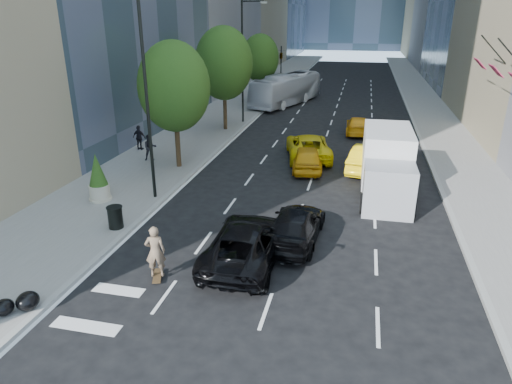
% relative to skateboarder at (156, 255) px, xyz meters
% --- Properties ---
extents(ground, '(160.00, 160.00, 0.00)m').
position_rel_skateboarder_xyz_m(ground, '(3.20, 3.00, -0.97)').
color(ground, black).
rests_on(ground, ground).
extents(sidewalk_left, '(6.00, 120.00, 0.15)m').
position_rel_skateboarder_xyz_m(sidewalk_left, '(-5.80, 33.00, -0.89)').
color(sidewalk_left, slate).
rests_on(sidewalk_left, ground).
extents(sidewalk_right, '(4.00, 120.00, 0.15)m').
position_rel_skateboarder_xyz_m(sidewalk_right, '(13.20, 33.00, -0.89)').
color(sidewalk_right, slate).
rests_on(sidewalk_right, ground).
extents(lamp_near, '(2.13, 0.22, 10.00)m').
position_rel_skateboarder_xyz_m(lamp_near, '(-3.12, 7.00, 4.84)').
color(lamp_near, black).
rests_on(lamp_near, sidewalk_left).
extents(lamp_far, '(2.13, 0.22, 10.00)m').
position_rel_skateboarder_xyz_m(lamp_far, '(-3.12, 25.00, 4.84)').
color(lamp_far, black).
rests_on(lamp_far, sidewalk_left).
extents(tree_near, '(4.20, 4.20, 7.46)m').
position_rel_skateboarder_xyz_m(tree_near, '(-4.00, 12.00, 4.00)').
color(tree_near, '#311E13').
rests_on(tree_near, sidewalk_left).
extents(tree_mid, '(4.50, 4.50, 7.99)m').
position_rel_skateboarder_xyz_m(tree_mid, '(-4.00, 22.00, 4.35)').
color(tree_mid, '#311E13').
rests_on(tree_mid, sidewalk_left).
extents(tree_far, '(3.90, 3.90, 6.92)m').
position_rel_skateboarder_xyz_m(tree_far, '(-4.00, 35.00, 3.66)').
color(tree_far, '#311E13').
rests_on(tree_far, sidewalk_left).
extents(traffic_signal, '(2.48, 0.53, 5.20)m').
position_rel_skateboarder_xyz_m(traffic_signal, '(-3.20, 43.00, 3.27)').
color(traffic_signal, black).
rests_on(traffic_signal, sidewalk_left).
extents(facade_flags, '(1.85, 13.30, 2.05)m').
position_rel_skateboarder_xyz_m(facade_flags, '(13.84, 13.00, 5.22)').
color(facade_flags, black).
rests_on(facade_flags, ground).
extents(skateboarder, '(0.82, 0.67, 1.94)m').
position_rel_skateboarder_xyz_m(skateboarder, '(0.00, 0.00, 0.00)').
color(skateboarder, brown).
rests_on(skateboarder, ground).
extents(black_sedan_lincoln, '(2.60, 5.59, 1.55)m').
position_rel_skateboarder_xyz_m(black_sedan_lincoln, '(2.80, 2.00, -0.20)').
color(black_sedan_lincoln, black).
rests_on(black_sedan_lincoln, ground).
extents(black_sedan_mercedes, '(2.26, 5.01, 1.42)m').
position_rel_skateboarder_xyz_m(black_sedan_mercedes, '(4.40, 4.00, -0.26)').
color(black_sedan_mercedes, black).
rests_on(black_sedan_mercedes, ground).
extents(taxi_a, '(2.37, 4.59, 1.49)m').
position_rel_skateboarder_xyz_m(taxi_a, '(3.70, 13.53, -0.22)').
color(taxi_a, orange).
rests_on(taxi_a, ground).
extents(taxi_b, '(2.77, 5.26, 1.65)m').
position_rel_skateboarder_xyz_m(taxi_b, '(7.40, 14.18, -0.14)').
color(taxi_b, yellow).
rests_on(taxi_b, ground).
extents(taxi_c, '(3.81, 6.14, 1.58)m').
position_rel_skateboarder_xyz_m(taxi_c, '(3.47, 16.00, -0.18)').
color(taxi_c, yellow).
rests_on(taxi_c, ground).
extents(taxi_d, '(1.91, 4.53, 1.31)m').
position_rel_skateboarder_xyz_m(taxi_d, '(6.54, 23.50, -0.32)').
color(taxi_d, '#FFA80D').
rests_on(taxi_d, ground).
extents(city_bus, '(6.01, 11.53, 3.14)m').
position_rel_skateboarder_xyz_m(city_bus, '(-1.10, 34.61, 0.60)').
color(city_bus, silver).
rests_on(city_bus, ground).
extents(box_truck, '(2.57, 6.85, 3.26)m').
position_rel_skateboarder_xyz_m(box_truck, '(8.20, 10.52, 0.69)').
color(box_truck, silver).
rests_on(box_truck, ground).
extents(pedestrian_a, '(1.02, 0.96, 1.67)m').
position_rel_skateboarder_xyz_m(pedestrian_a, '(-6.22, 12.74, 0.02)').
color(pedestrian_a, black).
rests_on(pedestrian_a, sidewalk_left).
extents(pedestrian_b, '(1.04, 0.55, 1.69)m').
position_rel_skateboarder_xyz_m(pedestrian_b, '(-8.00, 14.84, 0.03)').
color(pedestrian_b, black).
rests_on(pedestrian_b, sidewalk_left).
extents(trash_can, '(0.63, 0.63, 0.95)m').
position_rel_skateboarder_xyz_m(trash_can, '(-3.40, 3.22, -0.34)').
color(trash_can, black).
rests_on(trash_can, sidewalk_left).
extents(planter_shrub, '(1.01, 1.01, 2.42)m').
position_rel_skateboarder_xyz_m(planter_shrub, '(-5.80, 5.98, 0.33)').
color(planter_shrub, '#B7B098').
rests_on(planter_shrub, sidewalk_left).
extents(garbage_bags, '(1.18, 1.13, 0.58)m').
position_rel_skateboarder_xyz_m(garbage_bags, '(-3.35, -2.96, -0.54)').
color(garbage_bags, black).
rests_on(garbage_bags, sidewalk_left).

